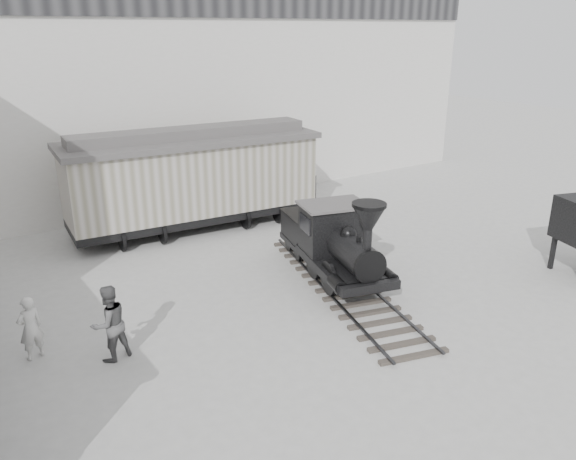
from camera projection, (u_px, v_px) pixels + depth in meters
ground at (400, 341)px, 14.44m from camera, size 90.00×90.00×0.00m
north_wall at (163, 78)px, 24.28m from camera, size 34.00×2.51×11.00m
locomotive at (336, 247)px, 17.59m from camera, size 4.04×8.92×3.08m
boxcar at (193, 177)px, 21.91m from camera, size 10.08×3.83×4.04m
visitor_a at (30, 328)px, 13.45m from camera, size 0.68×0.53×1.64m
visitor_b at (109, 323)px, 13.37m from camera, size 1.09×0.94×1.93m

